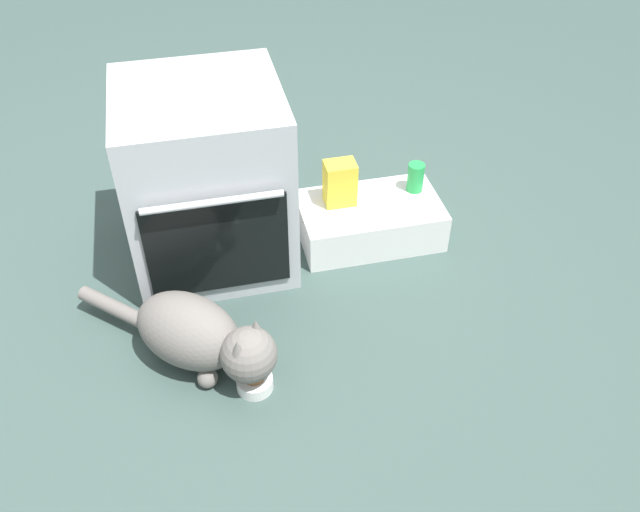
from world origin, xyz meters
name	(u,v)px	position (x,y,z in m)	size (l,w,h in m)	color
ground	(233,311)	(0.00, 0.00, 0.00)	(8.00, 8.00, 0.00)	#384C47
oven	(207,179)	(-0.02, 0.35, 0.35)	(0.58, 0.62, 0.70)	#B7BABF
pantry_cabinet	(370,220)	(0.60, 0.30, 0.08)	(0.56, 0.33, 0.16)	white
food_bowl	(255,382)	(0.03, -0.36, 0.03)	(0.12, 0.12, 0.07)	white
cat	(199,335)	(-0.13, -0.22, 0.14)	(0.64, 0.59, 0.26)	slate
snack_bag	(340,183)	(0.48, 0.34, 0.25)	(0.12, 0.09, 0.18)	yellow
soda_can	(416,177)	(0.80, 0.35, 0.22)	(0.07, 0.07, 0.12)	green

